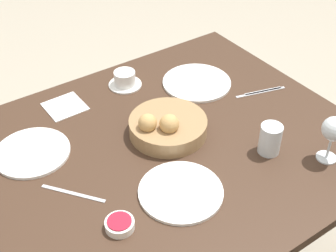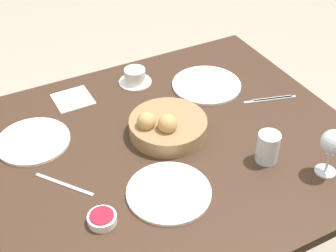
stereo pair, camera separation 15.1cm
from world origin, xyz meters
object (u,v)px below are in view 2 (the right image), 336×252
(plate_near_left, at_px, (207,85))
(knife_silver, at_px, (64,184))
(bread_basket, at_px, (167,126))
(coffee_cup, at_px, (135,77))
(wine_glass, at_px, (333,144))
(spoon_coffee, at_px, (273,98))
(plate_near_right, at_px, (33,141))
(plate_far_center, at_px, (169,192))
(water_tumbler, at_px, (268,147))
(napkin, at_px, (73,99))
(fork_silver, at_px, (270,99))
(jam_bowl_berry, at_px, (102,219))

(plate_near_left, height_order, knife_silver, plate_near_left)
(plate_near_left, bearing_deg, bread_basket, 34.78)
(bread_basket, distance_m, coffee_cup, 0.33)
(wine_glass, bearing_deg, spoon_coffee, -103.97)
(plate_near_right, bearing_deg, bread_basket, 158.07)
(bread_basket, xyz_separation_m, plate_far_center, (0.12, 0.24, -0.03))
(plate_near_left, height_order, water_tumbler, water_tumbler)
(plate_near_left, distance_m, wine_glass, 0.58)
(plate_near_right, xyz_separation_m, plate_far_center, (-0.29, 0.40, 0.00))
(water_tumbler, distance_m, napkin, 0.73)
(bread_basket, xyz_separation_m, fork_silver, (-0.42, -0.00, -0.03))
(water_tumbler, distance_m, coffee_cup, 0.61)
(plate_near_right, height_order, wine_glass, wine_glass)
(bread_basket, distance_m, wine_glass, 0.52)
(napkin, bearing_deg, spoon_coffee, 153.05)
(plate_near_right, distance_m, coffee_cup, 0.47)
(plate_far_center, bearing_deg, plate_near_right, -54.64)
(jam_bowl_berry, relative_size, spoon_coffee, 0.54)
(plate_far_center, distance_m, knife_silver, 0.31)
(bread_basket, height_order, plate_near_right, bread_basket)
(plate_near_right, distance_m, knife_silver, 0.23)
(plate_near_left, relative_size, coffee_cup, 2.08)
(coffee_cup, distance_m, jam_bowl_berry, 0.68)
(bread_basket, relative_size, jam_bowl_berry, 3.22)
(plate_near_right, distance_m, napkin, 0.25)
(plate_near_right, bearing_deg, wine_glass, 143.96)
(water_tumbler, distance_m, wine_glass, 0.19)
(plate_near_left, xyz_separation_m, fork_silver, (-0.16, 0.18, -0.00))
(plate_far_center, xyz_separation_m, fork_silver, (-0.54, -0.24, -0.00))
(fork_silver, bearing_deg, jam_bowl_berry, 18.50)
(plate_near_right, xyz_separation_m, fork_silver, (-0.83, 0.16, -0.00))
(jam_bowl_berry, bearing_deg, plate_far_center, -177.39)
(plate_far_center, height_order, jam_bowl_berry, jam_bowl_berry)
(spoon_coffee, bearing_deg, napkin, -26.95)
(jam_bowl_berry, distance_m, spoon_coffee, 0.80)
(plate_far_center, bearing_deg, spoon_coffee, -156.44)
(bread_basket, xyz_separation_m, plate_near_left, (-0.26, -0.18, -0.03))
(wine_glass, distance_m, spoon_coffee, 0.41)
(water_tumbler, bearing_deg, fork_silver, -129.40)
(coffee_cup, relative_size, spoon_coffee, 0.85)
(jam_bowl_berry, xyz_separation_m, fork_silver, (-0.75, -0.25, -0.01))
(fork_silver, distance_m, spoon_coffee, 0.01)
(plate_far_center, relative_size, jam_bowl_berry, 3.08)
(plate_near_left, distance_m, knife_silver, 0.69)
(wine_glass, height_order, spoon_coffee, wine_glass)
(plate_near_right, xyz_separation_m, spoon_coffee, (-0.84, 0.16, -0.00))
(wine_glass, xyz_separation_m, spoon_coffee, (-0.09, -0.38, -0.11))
(plate_near_left, distance_m, spoon_coffee, 0.25)
(napkin, bearing_deg, knife_silver, 68.18)
(plate_near_left, relative_size, fork_silver, 1.33)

